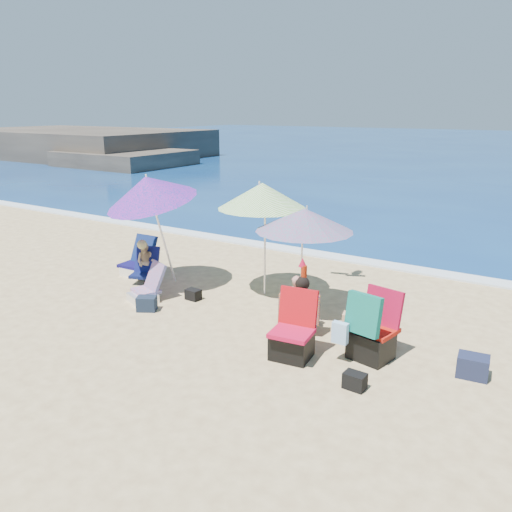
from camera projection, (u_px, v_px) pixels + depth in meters
The scene contains 18 objects.
ground at pixel (237, 344), 7.74m from camera, with size 120.00×120.00×0.00m.
foam at pixel (361, 261), 11.87m from camera, with size 120.00×0.50×0.04m.
headland at pixel (82, 148), 37.60m from camera, with size 20.50×11.50×2.60m.
umbrella_turquoise at pixel (304, 220), 8.47m from camera, with size 1.96×1.96×1.88m.
umbrella_striped at pixel (262, 196), 9.28m from camera, with size 2.05×2.05×2.18m.
umbrella_blue at pixel (149, 189), 9.63m from camera, with size 2.23×2.27×2.39m.
furled_umbrella at pixel (303, 292), 8.00m from camera, with size 0.15×0.13×1.22m.
chair_navy at pixel (139, 264), 10.98m from camera, with size 0.68×0.72×0.79m.
chair_rainbow at pixel (146, 291), 9.46m from camera, with size 0.67×0.80×0.68m.
camp_chair_left at pixel (293, 338), 7.26m from camera, with size 0.64×0.67×0.98m.
camp_chair_right at pixel (370, 334), 7.19m from camera, with size 0.79×0.80×1.04m.
person_center at pixel (298, 305), 8.06m from camera, with size 0.76×0.69×0.93m.
person_left at pixel (146, 262), 10.44m from camera, with size 0.67×0.72×0.91m.
bag_navy_a at pixel (147, 304), 9.00m from camera, with size 0.40×0.37×0.26m.
bag_black_a at pixel (193, 294), 9.52m from camera, with size 0.28×0.21×0.20m.
bag_tan at pixel (352, 321), 8.29m from camera, with size 0.33×0.27×0.24m.
bag_navy_b at pixel (473, 366), 6.77m from camera, with size 0.43×0.34×0.30m.
bag_black_b at pixel (355, 381), 6.49m from camera, with size 0.29×0.21×0.21m.
Camera 1 is at (4.01, -5.82, 3.44)m, focal length 35.92 mm.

